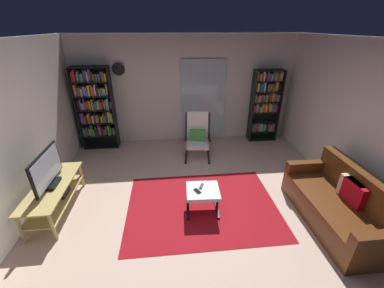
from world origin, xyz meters
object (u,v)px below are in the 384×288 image
Objects in this scene: cell_phone at (197,191)px; wall_clock at (119,69)px; lounge_armchair at (198,135)px; ottoman at (203,193)px; tv_stand at (55,193)px; bookshelf_near_sofa at (265,103)px; leather_sofa at (340,205)px; television at (47,171)px; bookshelf_near_tv at (95,106)px; tv_remote at (201,186)px.

wall_clock is (-1.49, 2.81, 1.43)m from cell_phone.
lounge_armchair reaches higher than ottoman.
tv_stand is at bearing -107.48° from wall_clock.
leather_sofa is at bearing -88.38° from bookshelf_near_sofa.
lounge_armchair is at bearing 32.53° from television.
cell_phone is (-2.04, -2.63, -0.58)m from bookshelf_near_sofa.
bookshelf_near_sofa reaches higher than cell_phone.
lounge_armchair is at bearing -157.72° from bookshelf_near_sofa.
leather_sofa is at bearing -50.83° from lounge_armchair.
bookshelf_near_tv reaches higher than leather_sofa.
television is at bearing -151.51° from bookshelf_near_sofa.
bookshelf_near_tv is at bearing 85.36° from tv_stand.
bookshelf_near_sofa is at bearing 75.70° from tv_remote.
wall_clock reaches higher than bookshelf_near_sofa.
bookshelf_near_sofa is at bearing -3.00° from wall_clock.
tv_remote is 3.43m from wall_clock.
bookshelf_near_tv reaches higher than lounge_armchair.
ottoman is at bearing -56.90° from tv_remote.
television is 2.32m from cell_phone.
cell_phone is at bearing -97.14° from lounge_armchair.
cell_phone is at bearing -7.12° from television.
tv_remote is at bearing -4.46° from tv_stand.
bookshelf_near_tv is 1.08× the size of bookshelf_near_sofa.
television is at bearing -80.47° from tv_stand.
lounge_armchair is 7.30× the size of cell_phone.
lounge_armchair is at bearing 129.17° from leather_sofa.
wall_clock is (-3.61, 3.24, 1.54)m from leather_sofa.
television reaches higher than lounge_armchair.
television is 1.60× the size of ottoman.
cell_phone is at bearing -51.24° from bookshelf_near_tv.
wall_clock is at bearing 91.59° from cell_phone.
cell_phone is (2.09, -2.61, -0.63)m from bookshelf_near_tv.
bookshelf_near_tv is 3.45m from ottoman.
television is (0.00, -0.01, 0.43)m from tv_stand.
tv_stand is 0.71× the size of bookshelf_near_tv.
cell_phone is at bearing -127.79° from bookshelf_near_sofa.
lounge_armchair is (2.33, -0.72, -0.52)m from bookshelf_near_tv.
bookshelf_near_sofa is at bearing 28.34° from tv_stand.
television reaches higher than tv_stand.
tv_remote is at bearing -48.92° from bookshelf_near_tv.
leather_sofa reaches higher than cell_phone.
wall_clock is (0.79, 2.53, 1.08)m from television.
tv_stand is 2.55× the size of ottoman.
leather_sofa is 3.25× the size of ottoman.
bookshelf_near_sofa is 3.13m from leather_sofa.
ottoman is at bearing -49.64° from bookshelf_near_tv.
tv_remote reaches higher than cell_phone.
tv_stand is 2.98m from lounge_armchair.
ottoman is (-2.03, 0.46, 0.03)m from leather_sofa.
bookshelf_near_tv reaches higher than television.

